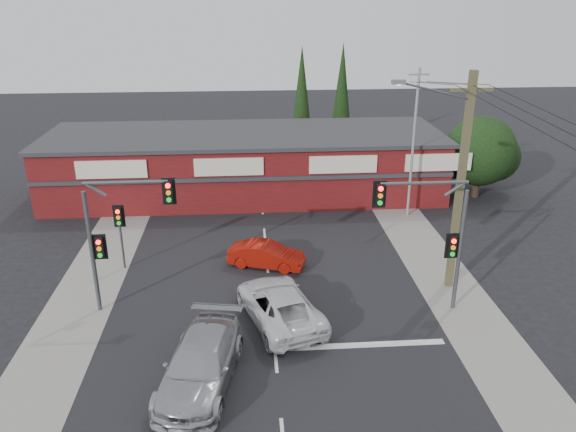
{
  "coord_description": "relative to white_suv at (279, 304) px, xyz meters",
  "views": [
    {
      "loc": [
        -0.86,
        -19.87,
        13.0
      ],
      "look_at": [
        0.85,
        3.0,
        3.78
      ],
      "focal_mm": 35.0,
      "sensor_mm": 36.0,
      "label": 1
    }
  ],
  "objects": [
    {
      "name": "pedestal_signal",
      "position": [
        -7.51,
        5.44,
        1.64
      ],
      "size": [
        0.55,
        0.27,
        3.38
      ],
      "color": "#47494C",
      "rests_on": "ground"
    },
    {
      "name": "lane_dashes",
      "position": [
        -0.31,
        -2.76,
        -0.75
      ],
      "size": [
        0.12,
        33.21,
        0.01
      ],
      "color": "silver",
      "rests_on": "ground"
    },
    {
      "name": "road_strip",
      "position": [
        -0.31,
        4.44,
        -0.76
      ],
      "size": [
        14.0,
        70.0,
        0.01
      ],
      "primitive_type": "cube",
      "color": "black",
      "rests_on": "ground"
    },
    {
      "name": "verge_left",
      "position": [
        -8.81,
        4.44,
        -0.76
      ],
      "size": [
        3.0,
        70.0,
        0.02
      ],
      "primitive_type": "cube",
      "color": "gray",
      "rests_on": "ground"
    },
    {
      "name": "traffic_mast_left",
      "position": [
        -6.73,
        1.44,
        3.16
      ],
      "size": [
        3.77,
        0.27,
        5.97
      ],
      "color": "#47494C",
      "rests_on": "ground"
    },
    {
      "name": "red_sedan",
      "position": [
        -0.34,
        5.08,
        -0.14
      ],
      "size": [
        4.07,
        2.5,
        1.26
      ],
      "primitive_type": "imported",
      "rotation": [
        0.0,
        0.0,
        1.24
      ],
      "color": "maroon",
      "rests_on": "ground"
    },
    {
      "name": "white_suv",
      "position": [
        0.0,
        0.0,
        0.0
      ],
      "size": [
        4.07,
        6.04,
        1.54
      ],
      "primitive_type": "imported",
      "rotation": [
        0.0,
        0.0,
        3.44
      ],
      "color": "silver",
      "rests_on": "ground"
    },
    {
      "name": "shop_building",
      "position": [
        -1.3,
        16.42,
        1.37
      ],
      "size": [
        27.3,
        8.4,
        4.22
      ],
      "color": "#531012",
      "rests_on": "ground"
    },
    {
      "name": "silver_suv",
      "position": [
        -3.02,
        -3.89,
        0.06
      ],
      "size": [
        3.32,
        6.02,
        1.65
      ],
      "primitive_type": "imported",
      "rotation": [
        0.0,
        0.0,
        -0.18
      ],
      "color": "#A3A5A8",
      "rests_on": "ground"
    },
    {
      "name": "traffic_mast_right",
      "position": [
        6.55,
        0.44,
        3.18
      ],
      "size": [
        3.96,
        0.27,
        5.97
      ],
      "color": "#47494C",
      "rests_on": "ground"
    },
    {
      "name": "utility_pole",
      "position": [
        8.06,
        2.42,
        4.63
      ],
      "size": [
        4.38,
        0.59,
        10.0
      ],
      "color": "brown",
      "rests_on": "ground"
    },
    {
      "name": "ground",
      "position": [
        -0.31,
        -0.56,
        -0.77
      ],
      "size": [
        120.0,
        120.0,
        0.0
      ],
      "primitive_type": "plane",
      "color": "black",
      "rests_on": "ground"
    },
    {
      "name": "power_lines",
      "position": [
        8.17,
        -3.03,
        8.27
      ],
      "size": [
        2.01,
        29.0,
        1.22
      ],
      "color": "black",
      "rests_on": "ground"
    },
    {
      "name": "tree_cluster",
      "position": [
        14.38,
        14.88,
        2.13
      ],
      "size": [
        5.9,
        5.1,
        5.5
      ],
      "color": "#2D2116",
      "rests_on": "ground"
    },
    {
      "name": "verge_right",
      "position": [
        8.19,
        4.44,
        -0.76
      ],
      "size": [
        3.0,
        70.0,
        0.02
      ],
      "primitive_type": "cube",
      "color": "gray",
      "rests_on": "ground"
    },
    {
      "name": "conifer_near",
      "position": [
        3.19,
        23.44,
        4.71
      ],
      "size": [
        1.8,
        1.8,
        9.25
      ],
      "color": "#2D2116",
      "rests_on": "ground"
    },
    {
      "name": "steel_pole",
      "position": [
        8.69,
        11.44,
        3.93
      ],
      "size": [
        1.2,
        0.16,
        9.0
      ],
      "color": "gray",
      "rests_on": "ground"
    },
    {
      "name": "stop_line",
      "position": [
        3.19,
        -2.06,
        -0.75
      ],
      "size": [
        6.5,
        0.35,
        0.01
      ],
      "primitive_type": "cube",
      "color": "silver",
      "rests_on": "ground"
    },
    {
      "name": "conifer_far",
      "position": [
        6.69,
        25.44,
        4.71
      ],
      "size": [
        1.8,
        1.8,
        9.25
      ],
      "color": "#2D2116",
      "rests_on": "ground"
    }
  ]
}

